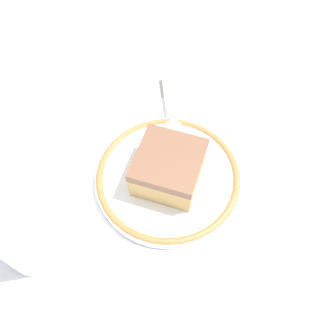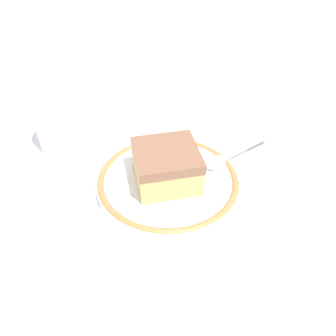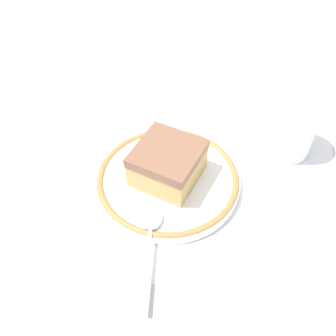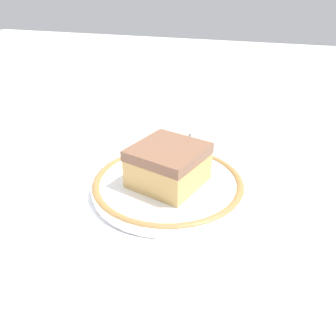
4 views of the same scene
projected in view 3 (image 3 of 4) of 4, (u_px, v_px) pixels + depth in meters
ground_plane at (194, 177)px, 0.58m from camera, size 2.40×2.40×0.00m
placemat at (194, 177)px, 0.58m from camera, size 0.40×0.35×0.00m
plate at (168, 180)px, 0.57m from camera, size 0.20×0.20×0.02m
cake_slice at (167, 163)px, 0.55m from camera, size 0.10×0.11×0.05m
spoon at (151, 228)px, 0.50m from camera, size 0.03×0.14×0.01m
cup at (291, 130)px, 0.59m from camera, size 0.07×0.07×0.09m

